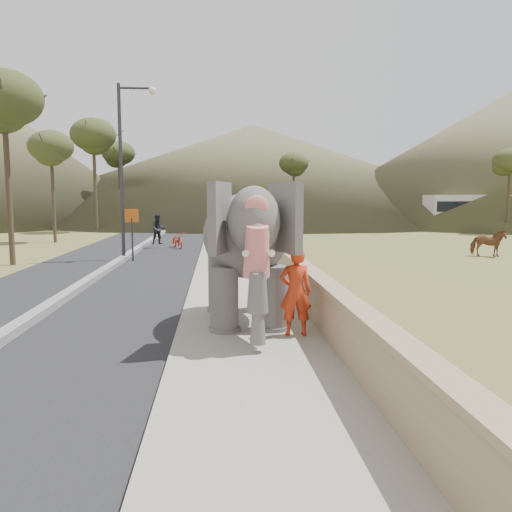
{
  "coord_description": "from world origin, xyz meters",
  "views": [
    {
      "loc": [
        -0.6,
        -8.68,
        2.96
      ],
      "look_at": [
        0.2,
        1.83,
        1.7
      ],
      "focal_mm": 35.0,
      "sensor_mm": 36.0,
      "label": 1
    }
  ],
  "objects_px": {
    "lamppost": "(128,154)",
    "cow": "(488,243)",
    "elephant_and_man": "(246,254)",
    "motorcyclist": "(169,235)"
  },
  "relations": [
    {
      "from": "cow",
      "to": "lamppost",
      "type": "bearing_deg",
      "value": 117.3
    },
    {
      "from": "lamppost",
      "to": "cow",
      "type": "xyz_separation_m",
      "value": [
        17.36,
        0.05,
        -4.19
      ]
    },
    {
      "from": "lamppost",
      "to": "cow",
      "type": "relative_size",
      "value": 4.97
    },
    {
      "from": "elephant_and_man",
      "to": "motorcyclist",
      "type": "bearing_deg",
      "value": 101.11
    },
    {
      "from": "cow",
      "to": "elephant_and_man",
      "type": "distance_m",
      "value": 17.69
    },
    {
      "from": "lamppost",
      "to": "elephant_and_man",
      "type": "height_order",
      "value": "lamppost"
    },
    {
      "from": "lamppost",
      "to": "cow",
      "type": "height_order",
      "value": "lamppost"
    },
    {
      "from": "lamppost",
      "to": "motorcyclist",
      "type": "height_order",
      "value": "lamppost"
    },
    {
      "from": "lamppost",
      "to": "elephant_and_man",
      "type": "bearing_deg",
      "value": -69.01
    },
    {
      "from": "cow",
      "to": "elephant_and_man",
      "type": "xyz_separation_m",
      "value": [
        -12.65,
        -12.32,
        0.98
      ]
    }
  ]
}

